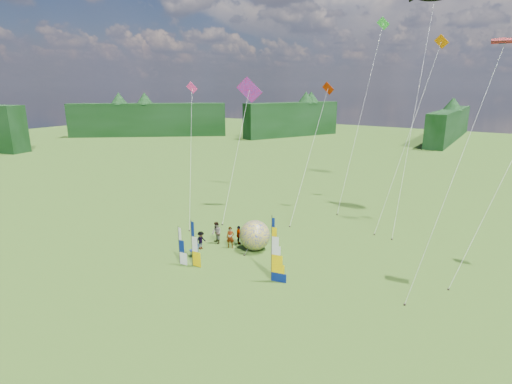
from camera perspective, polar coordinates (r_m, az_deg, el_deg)
The scene contains 19 objects.
ground at distance 27.05m, azimuth -2.96°, elevation -13.52°, with size 220.00×220.00×0.00m, color #476722.
treeline_ring at distance 25.38m, azimuth -3.08°, elevation -5.57°, with size 210.00×210.00×8.00m, color #1B3C1E, non-canonical shape.
feather_banner_main at distance 26.97m, azimuth 2.24°, elevation -8.25°, with size 1.23×0.10×4.53m, color navy, non-canonical shape.
side_banner_left at distance 29.72m, azimuth -9.15°, elevation -7.29°, with size 0.96×0.10×3.45m, color #F4C000, non-canonical shape.
side_banner_far at distance 30.25m, azimuth -10.93°, elevation -7.56°, with size 0.86×0.10×2.88m, color white, non-canonical shape.
bol_inflatable at distance 32.27m, azimuth -0.17°, elevation -6.20°, with size 2.45×2.45×2.45m, color navy.
spectator_a at distance 32.81m, azimuth -3.68°, elevation -6.50°, with size 0.65×0.43×1.78m, color #66594C.
spectator_b at distance 33.78m, azimuth -5.67°, elevation -5.82°, with size 0.91×0.45×1.86m, color #66594C.
spectator_c at distance 32.83m, azimuth -7.88°, elevation -6.85°, with size 0.98×0.36×1.51m, color #66594C.
spectator_d at distance 33.52m, azimuth -2.49°, elevation -6.16°, with size 0.94×0.38×1.60m, color #66594C.
camp_chair at distance 31.76m, azimuth -8.88°, elevation -8.14°, with size 0.59×0.59×1.03m, color navy, non-canonical shape.
kite_whale at distance 40.18m, azimuth 21.90°, elevation 12.21°, with size 4.59×15.61×23.32m, color black, non-canonical shape.
kite_rainbow_delta at distance 39.88m, azimuth -2.83°, elevation 6.99°, with size 6.26×11.77×14.67m, color #F0002C, non-canonical shape.
kite_parafoil at distance 26.60m, azimuth 26.71°, elevation 3.87°, with size 5.98×9.25×17.01m, color red, non-canonical shape.
small_kite_red at distance 39.86m, azimuth 7.72°, elevation 6.17°, with size 2.70×10.77×13.72m, color #BA2200, non-canonical shape.
small_kite_orange at distance 38.61m, azimuth 20.98°, elevation 8.08°, with size 4.58×9.79×17.78m, color #FF7200, non-canonical shape.
small_kite_yellow at distance 30.96m, azimuth 31.54°, elevation 1.72°, with size 6.10×10.27×13.95m, color #EEC402, non-canonical shape.
small_kite_pink at distance 38.91m, azimuth -9.34°, elevation 5.84°, with size 6.29×7.87×13.65m, color #FF2F8D, non-canonical shape.
small_kite_green at distance 44.59m, azimuth 14.81°, elevation 11.22°, with size 2.59×12.28×20.62m, color green, non-canonical shape.
Camera 1 is at (14.13, -19.09, 12.95)m, focal length 28.00 mm.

